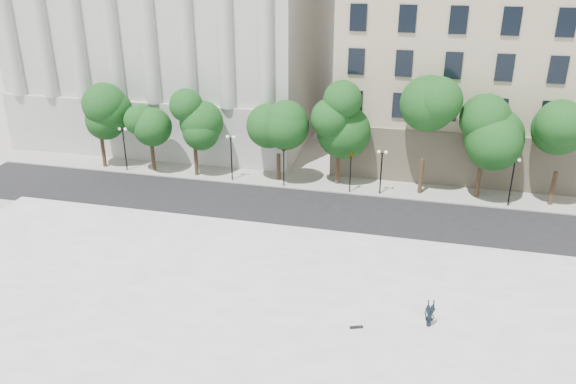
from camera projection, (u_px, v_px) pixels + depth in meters
The scene contains 12 objects.
ground at pixel (208, 346), 29.69m from camera, with size 160.00×160.00×0.00m, color #B3B0A9.
plaza at pixel (227, 310), 32.29m from camera, with size 44.00×22.00×0.45m, color white.
street at pixel (289, 208), 45.79m from camera, with size 60.00×8.00×0.02m, color black.
far_sidewalk at pixel (304, 181), 51.14m from camera, with size 60.00×4.00×0.12m, color #B1AEA3.
building_west at pixel (185, 15), 62.90m from camera, with size 31.50×27.65×25.60m.
building_east at pixel (534, 41), 55.77m from camera, with size 36.00×26.15×23.00m.
traffic_light_west at pixel (284, 147), 48.51m from camera, with size 0.76×1.85×4.23m.
traffic_light_east at pixel (351, 154), 47.26m from camera, with size 0.73×1.63×4.14m.
person_lying at pixel (429, 322), 30.47m from camera, with size 0.58×0.38×1.60m, color black.
skateboard at pixel (356, 327), 30.36m from camera, with size 0.72×0.19×0.07m, color black.
street_trees at pixel (328, 126), 48.24m from camera, with size 44.19×5.02×8.06m.
lamp_posts at pixel (302, 156), 48.75m from camera, with size 35.31×0.28×4.35m.
Camera 1 is at (9.86, -22.47, 19.07)m, focal length 35.00 mm.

